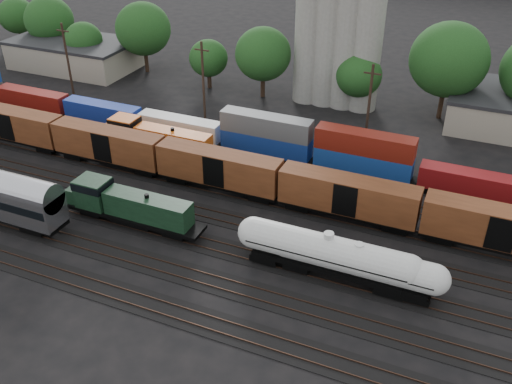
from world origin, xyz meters
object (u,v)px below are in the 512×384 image
at_px(green_locomotive, 125,204).
at_px(grain_silo, 337,33).
at_px(tank_car_a, 327,253).
at_px(orange_locomotive, 154,138).

xyz_separation_m(green_locomotive, grain_silo, (10.65, 41.00, 8.79)).
xyz_separation_m(tank_car_a, grain_silo, (-11.71, 41.00, 8.46)).
height_order(tank_car_a, grain_silo, grain_silo).
relative_size(tank_car_a, grain_silo, 0.62).
distance_m(tank_car_a, grain_silo, 43.47).
bearing_deg(orange_locomotive, tank_car_a, -28.03).
height_order(green_locomotive, tank_car_a, tank_car_a).
bearing_deg(green_locomotive, orange_locomotive, 111.19).
bearing_deg(green_locomotive, tank_car_a, 0.00).
height_order(green_locomotive, orange_locomotive, orange_locomotive).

